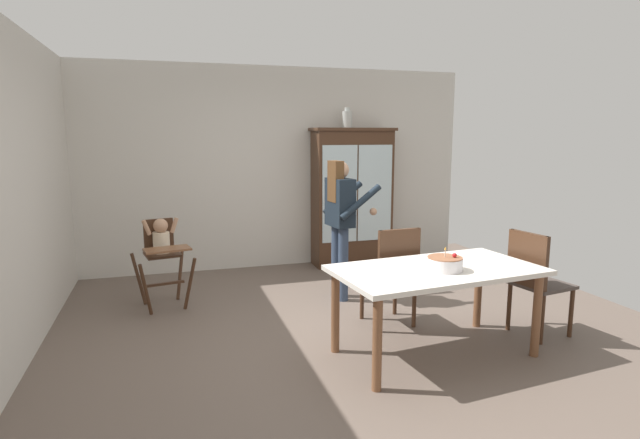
{
  "coord_description": "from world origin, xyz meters",
  "views": [
    {
      "loc": [
        -1.5,
        -4.18,
        1.81
      ],
      "look_at": [
        -0.0,
        0.7,
        0.95
      ],
      "focal_mm": 28.53,
      "sensor_mm": 36.0,
      "label": 1
    }
  ],
  "objects_px": {
    "ceramic_vase": "(347,119)",
    "dining_chair_right_end": "(534,276)",
    "high_chair_with_toddler": "(162,247)",
    "china_cabinet": "(352,197)",
    "dining_table": "(436,278)",
    "birthday_cake": "(445,264)",
    "adult_person": "(341,212)",
    "dining_chair_far_side": "(393,270)"
  },
  "relations": [
    {
      "from": "ceramic_vase",
      "to": "high_chair_with_toddler",
      "type": "distance_m",
      "value": 3.02
    },
    {
      "from": "high_chair_with_toddler",
      "to": "dining_table",
      "type": "height_order",
      "value": "high_chair_with_toddler"
    },
    {
      "from": "china_cabinet",
      "to": "dining_table",
      "type": "relative_size",
      "value": 1.09
    },
    {
      "from": "adult_person",
      "to": "dining_table",
      "type": "distance_m",
      "value": 1.66
    },
    {
      "from": "adult_person",
      "to": "dining_table",
      "type": "height_order",
      "value": "adult_person"
    },
    {
      "from": "china_cabinet",
      "to": "adult_person",
      "type": "relative_size",
      "value": 1.24
    },
    {
      "from": "birthday_cake",
      "to": "dining_table",
      "type": "bearing_deg",
      "value": 102.91
    },
    {
      "from": "ceramic_vase",
      "to": "adult_person",
      "type": "height_order",
      "value": "ceramic_vase"
    },
    {
      "from": "adult_person",
      "to": "dining_chair_far_side",
      "type": "xyz_separation_m",
      "value": [
        0.2,
        -0.95,
        -0.41
      ]
    },
    {
      "from": "china_cabinet",
      "to": "dining_chair_right_end",
      "type": "relative_size",
      "value": 1.97
    },
    {
      "from": "high_chair_with_toddler",
      "to": "dining_chair_far_side",
      "type": "xyz_separation_m",
      "value": [
        2.07,
        -1.22,
        -0.1
      ]
    },
    {
      "from": "high_chair_with_toddler",
      "to": "china_cabinet",
      "type": "bearing_deg",
      "value": 12.94
    },
    {
      "from": "high_chair_with_toddler",
      "to": "dining_chair_far_side",
      "type": "distance_m",
      "value": 2.41
    },
    {
      "from": "ceramic_vase",
      "to": "high_chair_with_toddler",
      "type": "bearing_deg",
      "value": -155.31
    },
    {
      "from": "ceramic_vase",
      "to": "dining_chair_right_end",
      "type": "relative_size",
      "value": 0.28
    },
    {
      "from": "adult_person",
      "to": "dining_chair_right_end",
      "type": "bearing_deg",
      "value": -147.24
    },
    {
      "from": "high_chair_with_toddler",
      "to": "dining_chair_right_end",
      "type": "height_order",
      "value": "dining_chair_right_end"
    },
    {
      "from": "china_cabinet",
      "to": "dining_chair_far_side",
      "type": "xyz_separation_m",
      "value": [
        -0.46,
        -2.34,
        -0.4
      ]
    },
    {
      "from": "birthday_cake",
      "to": "china_cabinet",
      "type": "bearing_deg",
      "value": 83.15
    },
    {
      "from": "birthday_cake",
      "to": "dining_chair_far_side",
      "type": "height_order",
      "value": "dining_chair_far_side"
    },
    {
      "from": "ceramic_vase",
      "to": "china_cabinet",
      "type": "bearing_deg",
      "value": -2.74
    },
    {
      "from": "birthday_cake",
      "to": "dining_chair_far_side",
      "type": "bearing_deg",
      "value": 96.79
    },
    {
      "from": "china_cabinet",
      "to": "birthday_cake",
      "type": "height_order",
      "value": "china_cabinet"
    },
    {
      "from": "high_chair_with_toddler",
      "to": "dining_table",
      "type": "bearing_deg",
      "value": -52.3
    },
    {
      "from": "dining_table",
      "to": "birthday_cake",
      "type": "height_order",
      "value": "birthday_cake"
    },
    {
      "from": "high_chair_with_toddler",
      "to": "dining_chair_far_side",
      "type": "relative_size",
      "value": 0.99
    },
    {
      "from": "ceramic_vase",
      "to": "dining_table",
      "type": "height_order",
      "value": "ceramic_vase"
    },
    {
      "from": "dining_table",
      "to": "birthday_cake",
      "type": "distance_m",
      "value": 0.17
    },
    {
      "from": "birthday_cake",
      "to": "high_chair_with_toddler",
      "type": "bearing_deg",
      "value": 137.7
    },
    {
      "from": "ceramic_vase",
      "to": "dining_chair_right_end",
      "type": "height_order",
      "value": "ceramic_vase"
    },
    {
      "from": "high_chair_with_toddler",
      "to": "dining_chair_far_side",
      "type": "bearing_deg",
      "value": -41.47
    },
    {
      "from": "adult_person",
      "to": "dining_table",
      "type": "relative_size",
      "value": 0.88
    },
    {
      "from": "high_chair_with_toddler",
      "to": "dining_chair_right_end",
      "type": "distance_m",
      "value": 3.65
    },
    {
      "from": "high_chair_with_toddler",
      "to": "dining_chair_far_side",
      "type": "height_order",
      "value": "dining_chair_far_side"
    },
    {
      "from": "dining_chair_far_side",
      "to": "dining_chair_right_end",
      "type": "distance_m",
      "value": 1.25
    },
    {
      "from": "ceramic_vase",
      "to": "dining_chair_far_side",
      "type": "relative_size",
      "value": 0.28
    },
    {
      "from": "dining_chair_right_end",
      "to": "high_chair_with_toddler",
      "type": "bearing_deg",
      "value": 51.79
    },
    {
      "from": "ceramic_vase",
      "to": "dining_chair_far_side",
      "type": "bearing_deg",
      "value": -99.26
    },
    {
      "from": "adult_person",
      "to": "birthday_cake",
      "type": "relative_size",
      "value": 5.47
    },
    {
      "from": "adult_person",
      "to": "birthday_cake",
      "type": "height_order",
      "value": "adult_person"
    },
    {
      "from": "china_cabinet",
      "to": "dining_table",
      "type": "xyz_separation_m",
      "value": [
        -0.39,
        -3.01,
        -0.3
      ]
    },
    {
      "from": "birthday_cake",
      "to": "dining_chair_right_end",
      "type": "distance_m",
      "value": 1.07
    }
  ]
}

